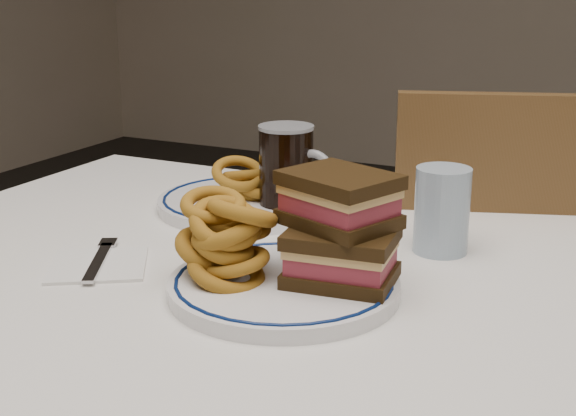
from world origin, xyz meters
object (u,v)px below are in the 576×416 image
at_px(reuben_sandwich, 340,228).
at_px(beer_mug, 288,170).
at_px(main_plate, 284,285).
at_px(far_plate, 246,202).
at_px(chair_far, 512,327).

bearing_deg(reuben_sandwich, beer_mug, 127.19).
bearing_deg(beer_mug, main_plate, -64.66).
bearing_deg(far_plate, main_plate, -53.70).
distance_m(chair_far, far_plate, 0.53).
bearing_deg(chair_far, beer_mug, -134.67).
relative_size(chair_far, far_plate, 3.47).
bearing_deg(chair_far, main_plate, -105.98).
xyz_separation_m(reuben_sandwich, beer_mug, (-0.18, 0.24, -0.01)).
bearing_deg(main_plate, reuben_sandwich, 28.13).
distance_m(chair_far, beer_mug, 0.52).
relative_size(main_plate, far_plate, 0.98).
bearing_deg(beer_mug, reuben_sandwich, -52.81).
distance_m(reuben_sandwich, beer_mug, 0.30).
relative_size(chair_far, main_plate, 3.55).
relative_size(chair_far, reuben_sandwich, 6.41).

